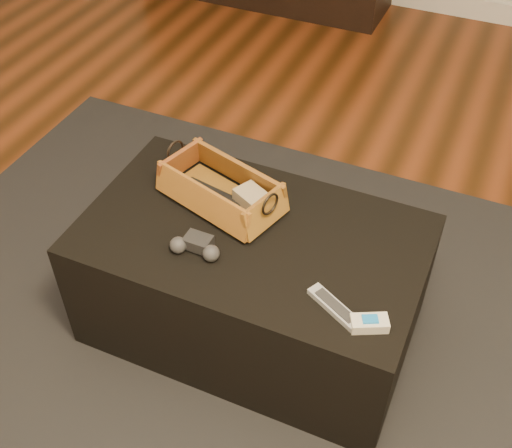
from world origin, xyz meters
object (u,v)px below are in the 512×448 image
at_px(ottoman, 253,281).
at_px(tv_remote, 213,195).
at_px(cream_gadget, 369,323).
at_px(silver_remote, 335,308).
at_px(wicker_basket, 221,190).
at_px(game_controller, 196,246).

height_order(ottoman, tv_remote, tv_remote).
bearing_deg(cream_gadget, tv_remote, 154.56).
height_order(ottoman, silver_remote, silver_remote).
bearing_deg(tv_remote, cream_gadget, -14.56).
bearing_deg(ottoman, tv_remote, 154.35).
distance_m(tv_remote, cream_gadget, 0.63).
bearing_deg(cream_gadget, wicker_basket, 152.96).
xyz_separation_m(silver_remote, cream_gadget, (0.10, -0.02, 0.01)).
bearing_deg(game_controller, wicker_basket, 97.74).
height_order(tv_remote, cream_gadget, same).
height_order(ottoman, cream_gadget, cream_gadget).
height_order(tv_remote, game_controller, game_controller).
xyz_separation_m(tv_remote, wicker_basket, (0.02, 0.01, 0.02)).
distance_m(tv_remote, wicker_basket, 0.03).
height_order(wicker_basket, game_controller, wicker_basket).
distance_m(ottoman, cream_gadget, 0.50).
distance_m(tv_remote, game_controller, 0.22).
distance_m(tv_remote, silver_remote, 0.54).
bearing_deg(wicker_basket, cream_gadget, -27.04).
height_order(ottoman, game_controller, game_controller).
height_order(wicker_basket, silver_remote, wicker_basket).
bearing_deg(wicker_basket, game_controller, -82.26).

